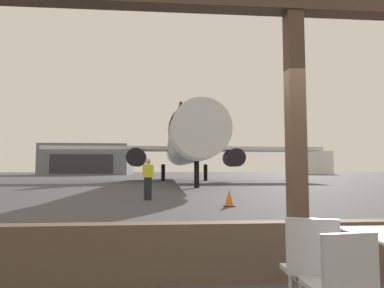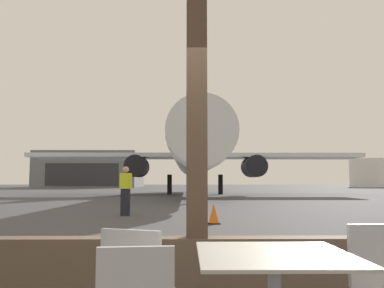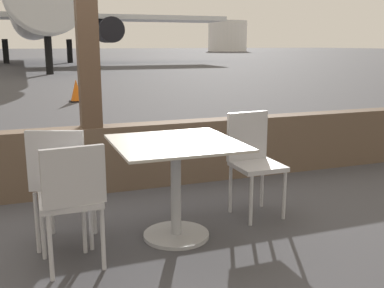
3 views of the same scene
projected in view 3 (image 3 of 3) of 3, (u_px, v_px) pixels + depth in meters
name	position (u px, v px, depth m)	size (l,w,h in m)	color
ground_plane	(29.00, 61.00, 41.32)	(220.00, 220.00, 0.00)	#424247
window_frame	(89.00, 74.00, 4.44)	(8.93, 0.24, 3.48)	brown
dining_table	(176.00, 176.00, 3.49)	(0.93, 0.93, 0.77)	#ADA89E
cafe_chair_window_left	(253.00, 155.00, 4.00)	(0.42, 0.42, 0.91)	#B2B2B7
cafe_chair_window_right	(72.00, 194.00, 2.96)	(0.42, 0.42, 0.87)	#B2B2B7
cafe_chair_aisle_left	(61.00, 178.00, 3.29)	(0.49, 0.49, 0.91)	#B2B2B7
airplane	(37.00, 11.00, 32.61)	(29.71, 30.81, 10.80)	silver
traffic_cone	(76.00, 91.00, 11.91)	(0.36, 0.36, 0.59)	orange
fuel_storage_tank	(228.00, 36.00, 91.47)	(7.79, 7.79, 6.02)	white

